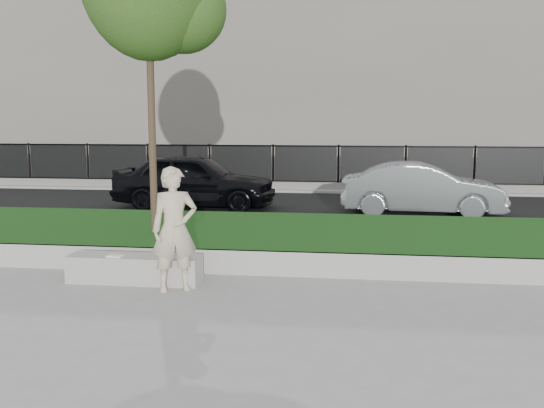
# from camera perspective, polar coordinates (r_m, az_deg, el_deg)

# --- Properties ---
(ground) EXTENTS (90.00, 90.00, 0.00)m
(ground) POSITION_cam_1_polar(r_m,az_deg,el_deg) (8.92, -6.05, -8.26)
(ground) COLOR gray
(ground) RESTS_ON ground
(grass_bank) EXTENTS (34.00, 4.00, 0.40)m
(grass_bank) POSITION_cam_1_polar(r_m,az_deg,el_deg) (11.73, -2.64, -3.24)
(grass_bank) COLOR #0F360D
(grass_bank) RESTS_ON ground
(grass_kerb) EXTENTS (34.00, 0.08, 0.40)m
(grass_kerb) POSITION_cam_1_polar(r_m,az_deg,el_deg) (9.85, -4.65, -5.46)
(grass_kerb) COLOR #A3A098
(grass_kerb) RESTS_ON ground
(street) EXTENTS (34.00, 7.00, 0.04)m
(street) POSITION_cam_1_polar(r_m,az_deg,el_deg) (17.12, 0.60, -0.23)
(street) COLOR black
(street) RESTS_ON ground
(far_pavement) EXTENTS (34.00, 3.00, 0.12)m
(far_pavement) POSITION_cam_1_polar(r_m,az_deg,el_deg) (21.55, 2.03, 1.60)
(far_pavement) COLOR gray
(far_pavement) RESTS_ON ground
(iron_fence) EXTENTS (32.00, 0.30, 1.50)m
(iron_fence) POSITION_cam_1_polar(r_m,az_deg,el_deg) (20.51, 1.77, 2.62)
(iron_fence) COLOR slate
(iron_fence) RESTS_ON far_pavement
(building_facade) EXTENTS (34.00, 10.00, 10.00)m
(building_facade) POSITION_cam_1_polar(r_m,az_deg,el_deg) (28.50, 3.47, 13.13)
(building_facade) COLOR slate
(building_facade) RESTS_ON ground
(stone_bench) EXTENTS (2.04, 0.51, 0.42)m
(stone_bench) POSITION_cam_1_polar(r_m,az_deg,el_deg) (9.59, -12.79, -5.96)
(stone_bench) COLOR #A3A098
(stone_bench) RESTS_ON ground
(man) EXTENTS (0.78, 0.67, 1.82)m
(man) POSITION_cam_1_polar(r_m,az_deg,el_deg) (8.89, -9.16, -2.36)
(man) COLOR beige
(man) RESTS_ON ground
(book) EXTENTS (0.25, 0.20, 0.03)m
(book) POSITION_cam_1_polar(r_m,az_deg,el_deg) (9.53, -14.52, -4.74)
(book) COLOR white
(book) RESTS_ON stone_bench
(car_dark) EXTENTS (4.52, 1.99, 1.51)m
(car_dark) POSITION_cam_1_polar(r_m,az_deg,el_deg) (16.76, -7.27, 2.20)
(car_dark) COLOR black
(car_dark) RESTS_ON street
(car_silver) EXTENTS (4.11, 1.60, 1.33)m
(car_silver) POSITION_cam_1_polar(r_m,az_deg,el_deg) (15.90, 13.95, 1.38)
(car_silver) COLOR gray
(car_silver) RESTS_ON street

